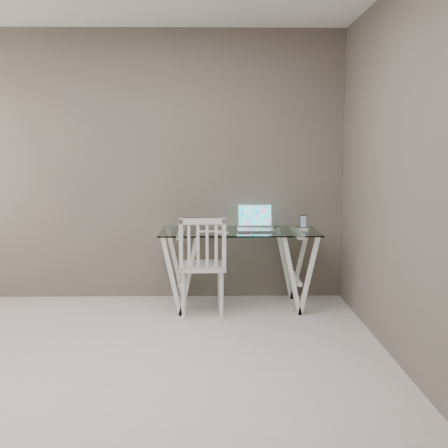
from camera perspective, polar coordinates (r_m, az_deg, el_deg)
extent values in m
plane|color=beige|center=(3.83, -11.84, -15.92)|extent=(4.50, 4.50, 0.00)
cube|color=#61554C|center=(5.74, -7.97, 5.87)|extent=(4.00, 0.02, 2.70)
cube|color=#61554C|center=(3.68, 19.82, 4.57)|extent=(0.02, 4.50, 2.70)
cube|color=silver|center=(5.35, 1.55, -0.74)|extent=(1.50, 0.70, 0.01)
cube|color=white|center=(5.43, -4.29, -4.70)|extent=(0.24, 0.62, 0.72)
cube|color=white|center=(5.47, 7.32, -4.63)|extent=(0.24, 0.62, 0.72)
cube|color=silver|center=(5.18, -2.23, -4.30)|extent=(0.44, 0.44, 0.04)
cylinder|color=silver|center=(5.06, -4.11, -7.31)|extent=(0.04, 0.04, 0.43)
cylinder|color=silver|center=(5.07, -0.24, -7.27)|extent=(0.04, 0.04, 0.43)
cylinder|color=silver|center=(5.39, -4.08, -6.39)|extent=(0.04, 0.04, 0.43)
cylinder|color=silver|center=(5.40, -0.45, -6.35)|extent=(0.04, 0.04, 0.43)
cube|color=silver|center=(4.94, -2.20, -2.10)|extent=(0.42, 0.05, 0.47)
cube|color=silver|center=(5.36, 3.26, -0.59)|extent=(0.35, 0.24, 0.02)
cube|color=#19D899|center=(5.49, 3.16, 0.89)|extent=(0.35, 0.06, 0.23)
cube|color=silver|center=(5.26, -1.48, -0.78)|extent=(0.25, 0.11, 0.01)
ellipsoid|color=silver|center=(5.08, -0.10, -0.92)|extent=(0.11, 0.06, 0.03)
cube|color=white|center=(5.45, 8.05, -0.51)|extent=(0.08, 0.08, 0.02)
cube|color=black|center=(5.45, 8.05, 0.23)|extent=(0.06, 0.03, 0.12)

